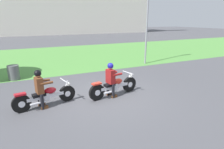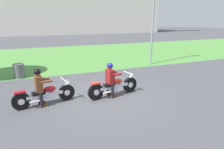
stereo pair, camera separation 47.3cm
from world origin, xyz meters
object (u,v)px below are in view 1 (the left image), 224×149
at_px(rider_lead, 111,77).
at_px(rider_follow, 40,86).
at_px(motorcycle_lead, 114,86).
at_px(streetlight_pole, 149,7).
at_px(trash_can, 14,73).
at_px(motorcycle_follow, 46,96).

relative_size(rider_lead, rider_follow, 1.01).
xyz_separation_m(motorcycle_lead, streetlight_pole, (4.68, 4.41, 3.40)).
distance_m(motorcycle_lead, rider_follow, 2.86).
xyz_separation_m(rider_follow, streetlight_pole, (7.51, 4.29, 2.98)).
relative_size(rider_lead, trash_can, 1.84).
bearing_deg(motorcycle_lead, streetlight_pole, 32.83).
relative_size(motorcycle_lead, motorcycle_follow, 1.02).
xyz_separation_m(motorcycle_follow, streetlight_pole, (7.34, 4.27, 3.41)).
bearing_deg(streetlight_pole, motorcycle_lead, -136.76).
xyz_separation_m(motorcycle_lead, motorcycle_follow, (-2.66, 0.14, -0.01)).
relative_size(motorcycle_lead, streetlight_pole, 0.37).
bearing_deg(streetlight_pole, rider_follow, -150.23).
distance_m(rider_follow, trash_can, 4.19).
height_order(motorcycle_lead, motorcycle_follow, motorcycle_lead).
distance_m(motorcycle_lead, motorcycle_follow, 2.66).
distance_m(rider_lead, streetlight_pole, 7.21).
height_order(rider_lead, streetlight_pole, streetlight_pole).
distance_m(motorcycle_follow, trash_can, 4.18).
bearing_deg(motorcycle_follow, motorcycle_lead, -13.42).
height_order(motorcycle_lead, rider_lead, rider_lead).
xyz_separation_m(motorcycle_follow, rider_follow, (-0.17, -0.03, 0.43)).
height_order(motorcycle_follow, trash_can, motorcycle_follow).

